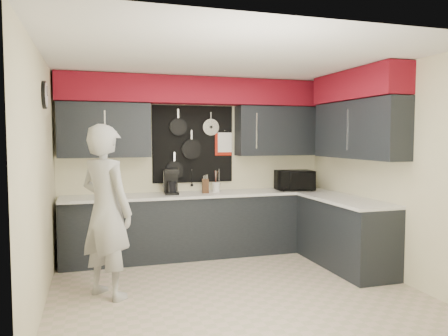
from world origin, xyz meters
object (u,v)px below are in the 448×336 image
object	(u,v)px
coffee_maker	(171,181)
utensil_crock	(216,187)
microwave	(294,180)
knife_block	(205,186)
person	(106,211)

from	to	relation	value
coffee_maker	utensil_crock	bearing A→B (deg)	12.89
microwave	coffee_maker	xyz separation A→B (m)	(-1.88, 0.09, 0.04)
microwave	coffee_maker	distance (m)	1.88
microwave	utensil_crock	xyz separation A→B (m)	(-1.20, 0.15, -0.08)
knife_block	utensil_crock	distance (m)	0.21
microwave	person	bearing A→B (deg)	-150.27
knife_block	coffee_maker	world-z (taller)	coffee_maker
utensil_crock	person	xyz separation A→B (m)	(-1.62, -1.38, -0.06)
person	coffee_maker	bearing A→B (deg)	-75.78
coffee_maker	microwave	bearing A→B (deg)	5.26
utensil_crock	coffee_maker	world-z (taller)	coffee_maker
coffee_maker	person	distance (m)	1.63
microwave	knife_block	size ratio (longest dim) A/B	2.65
knife_block	utensil_crock	xyz separation A→B (m)	(0.19, 0.09, -0.03)
coffee_maker	person	bearing A→B (deg)	-117.29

